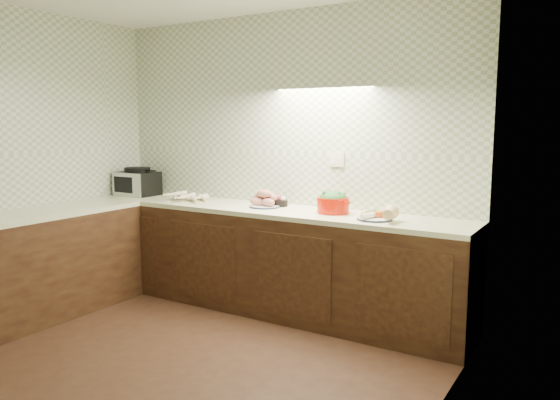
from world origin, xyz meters
The scene contains 8 objects.
room centered at (0.00, 0.00, 1.63)m, with size 3.60×3.60×2.60m.
counter centered at (-0.68, 0.68, 0.45)m, with size 3.60×3.60×0.90m.
toaster_oven centered at (-1.56, 1.52, 1.03)m, with size 0.40×0.31×0.28m.
parsnip_pile centered at (-0.84, 1.46, 0.93)m, with size 0.39×0.37×0.08m.
sweet_potato_plate centered at (-0.01, 1.53, 0.96)m, with size 0.27×0.27×0.16m.
onion_bowl centered at (0.06, 1.64, 0.94)m, with size 0.15×0.15×0.11m.
dutch_oven centered at (0.63, 1.55, 0.99)m, with size 0.33×0.33×0.18m.
veg_plate centered at (1.10, 1.44, 0.95)m, with size 0.32×0.28×0.13m.
Camera 1 is at (2.56, -2.42, 1.62)m, focal length 35.00 mm.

